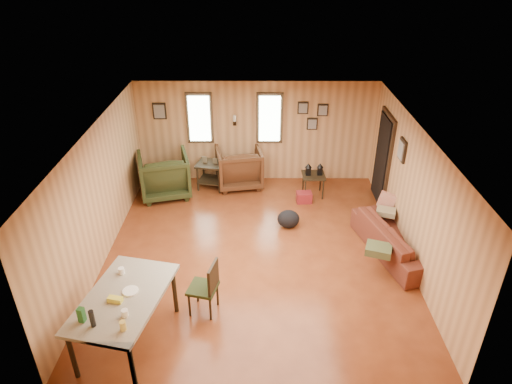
# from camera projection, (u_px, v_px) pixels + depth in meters

# --- Properties ---
(room) EXTENTS (5.54, 6.04, 2.44)m
(room) POSITION_uv_depth(u_px,v_px,m) (265.00, 188.00, 8.21)
(room) COLOR brown
(room) RESTS_ON ground
(sofa) EXTENTS (1.14, 2.15, 0.81)m
(sofa) POSITION_uv_depth(u_px,v_px,m) (397.00, 234.00, 8.33)
(sofa) COLOR #5E281B
(sofa) RESTS_ON ground
(recliner_brown) EXTENTS (1.16, 1.11, 1.04)m
(recliner_brown) POSITION_uv_depth(u_px,v_px,m) (239.00, 165.00, 10.62)
(recliner_brown) COLOR #482915
(recliner_brown) RESTS_ON ground
(recliner_green) EXTENTS (1.29, 1.24, 1.10)m
(recliner_green) POSITION_uv_depth(u_px,v_px,m) (164.00, 173.00, 10.21)
(recliner_green) COLOR #283116
(recliner_green) RESTS_ON ground
(end_table) EXTENTS (0.71, 0.67, 0.78)m
(end_table) POSITION_uv_depth(u_px,v_px,m) (211.00, 171.00, 10.56)
(end_table) COLOR black
(end_table) RESTS_ON ground
(side_table) EXTENTS (0.51, 0.51, 0.80)m
(side_table) POSITION_uv_depth(u_px,v_px,m) (314.00, 174.00, 10.18)
(side_table) COLOR black
(side_table) RESTS_ON ground
(cooler) EXTENTS (0.35, 0.26, 0.24)m
(cooler) POSITION_uv_depth(u_px,v_px,m) (304.00, 197.00, 10.11)
(cooler) COLOR maroon
(cooler) RESTS_ON ground
(backpack) EXTENTS (0.51, 0.42, 0.39)m
(backpack) POSITION_uv_depth(u_px,v_px,m) (288.00, 219.00, 9.18)
(backpack) COLOR black
(backpack) RESTS_ON ground
(sofa_pillows) EXTENTS (0.96, 1.86, 0.38)m
(sofa_pillows) POSITION_uv_depth(u_px,v_px,m) (383.00, 226.00, 8.38)
(sofa_pillows) COLOR #454F2C
(sofa_pillows) RESTS_ON sofa
(dining_table) EXTENTS (1.33, 1.84, 1.10)m
(dining_table) POSITION_uv_depth(u_px,v_px,m) (123.00, 301.00, 6.26)
(dining_table) COLOR gray
(dining_table) RESTS_ON ground
(dining_chair) EXTENTS (0.51, 0.51, 0.93)m
(dining_chair) POSITION_uv_depth(u_px,v_px,m) (207.00, 285.00, 6.93)
(dining_chair) COLOR #283116
(dining_chair) RESTS_ON ground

